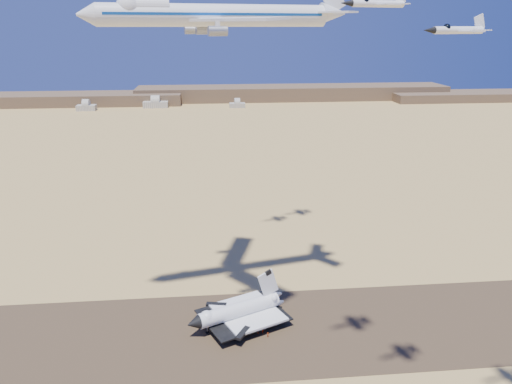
{
  "coord_description": "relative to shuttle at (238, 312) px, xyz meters",
  "views": [
    {
      "loc": [
        3.03,
        -140.9,
        96.04
      ],
      "look_at": [
        17.6,
        8.0,
        46.03
      ],
      "focal_mm": 35.0,
      "sensor_mm": 36.0,
      "label": 1
    }
  ],
  "objects": [
    {
      "name": "crew_c",
      "position": [
        7.63,
        -6.34,
        -3.79
      ],
      "size": [
        1.01,
        1.07,
        1.67
      ],
      "primitive_type": "imported",
      "rotation": [
        0.0,
        0.0,
        2.27
      ],
      "color": "#F5410E",
      "rests_on": "runway"
    },
    {
      "name": "crew_b",
      "position": [
        6.06,
        -6.18,
        -3.72
      ],
      "size": [
        0.92,
        1.02,
        1.82
      ],
      "primitive_type": "imported",
      "rotation": [
        0.0,
        0.0,
        2.17
      ],
      "color": "#F5410E",
      "rests_on": "runway"
    },
    {
      "name": "hangars",
      "position": [
        -75.3,
        473.28,
        0.14
      ],
      "size": [
        200.5,
        29.5,
        30.0
      ],
      "color": "beige",
      "rests_on": "ground"
    },
    {
      "name": "chase_jet_b",
      "position": [
        39.44,
        -50.81,
        90.59
      ],
      "size": [
        14.7,
        8.61,
        3.75
      ],
      "rotation": [
        0.0,
        0.0,
        0.32
      ],
      "color": "white"
    },
    {
      "name": "chase_jet_f",
      "position": [
        29.18,
        71.1,
        96.16
      ],
      "size": [
        16.24,
        9.45,
        4.13
      ],
      "rotation": [
        0.0,
        0.0,
        0.29
      ],
      "color": "white"
    },
    {
      "name": "chase_jet_e",
      "position": [
        15.66,
        62.76,
        96.24
      ],
      "size": [
        14.0,
        8.22,
        3.58
      ],
      "rotation": [
        0.0,
        0.0,
        0.33
      ],
      "color": "white"
    },
    {
      "name": "chase_jet_a",
      "position": [
        28.44,
        -35.37,
        95.86
      ],
      "size": [
        15.86,
        9.2,
        4.03
      ],
      "rotation": [
        0.0,
        0.0,
        0.28
      ],
      "color": "white"
    },
    {
      "name": "runway",
      "position": [
        -11.3,
        -5.16,
        -4.66
      ],
      "size": [
        600.0,
        50.0,
        0.06
      ],
      "primitive_type": "cube",
      "color": "#4D3B26",
      "rests_on": "ground"
    },
    {
      "name": "crew_a",
      "position": [
        9.08,
        -8.65,
        -3.74
      ],
      "size": [
        0.6,
        0.75,
        1.77
      ],
      "primitive_type": "imported",
      "rotation": [
        0.0,
        0.0,
        1.26
      ],
      "color": "#F5410E",
      "rests_on": "runway"
    },
    {
      "name": "ground",
      "position": [
        -11.3,
        -5.16,
        -4.69
      ],
      "size": [
        1200.0,
        1200.0,
        0.0
      ],
      "primitive_type": "plane",
      "color": "tan",
      "rests_on": "ground"
    },
    {
      "name": "carrier_747",
      "position": [
        -7.06,
        10.1,
        94.29
      ],
      "size": [
        81.79,
        61.89,
        20.32
      ],
      "rotation": [
        0.0,
        0.0,
        0.21
      ],
      "color": "white"
    },
    {
      "name": "ridgeline",
      "position": [
        54.02,
        522.15,
        2.94
      ],
      "size": [
        960.0,
        90.0,
        18.0
      ],
      "color": "brown",
      "rests_on": "ground"
    },
    {
      "name": "shuttle",
      "position": [
        0.0,
        0.0,
        0.0
      ],
      "size": [
        35.81,
        30.43,
        17.44
      ],
      "rotation": [
        0.0,
        0.0,
        0.42
      ],
      "color": "white",
      "rests_on": "runway"
    }
  ]
}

